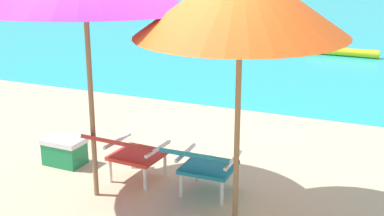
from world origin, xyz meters
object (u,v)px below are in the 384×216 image
at_px(lounge_chair_left, 128,150).
at_px(lounge_chair_right, 203,162).
at_px(cooler_box, 65,151).
at_px(swim_buoy, 342,52).

relative_size(lounge_chair_left, lounge_chair_right, 1.03).
bearing_deg(cooler_box, lounge_chair_left, -11.37).
bearing_deg(lounge_chair_right, swim_buoy, 87.63).
bearing_deg(swim_buoy, lounge_chair_left, -98.55).
relative_size(lounge_chair_right, cooler_box, 1.82).
xyz_separation_m(lounge_chair_left, lounge_chair_right, (0.84, -0.00, 0.00)).
relative_size(swim_buoy, lounge_chair_left, 1.76).
height_order(swim_buoy, cooler_box, cooler_box).
distance_m(swim_buoy, lounge_chair_left, 7.84).
height_order(swim_buoy, lounge_chair_right, lounge_chair_right).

